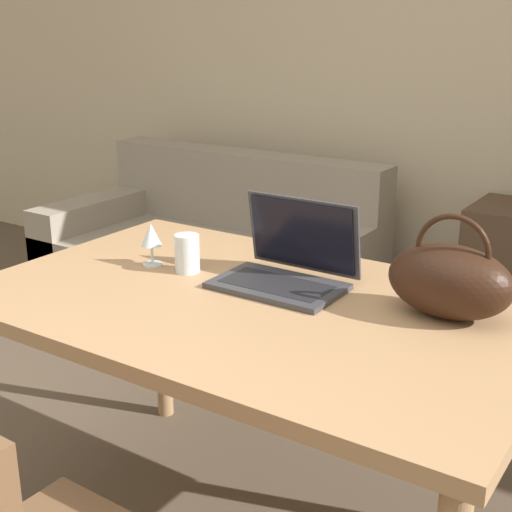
{
  "coord_description": "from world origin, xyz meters",
  "views": [
    {
      "loc": [
        0.99,
        -0.64,
        1.46
      ],
      "look_at": [
        0.02,
        0.81,
        0.88
      ],
      "focal_mm": 50.0,
      "sensor_mm": 36.0,
      "label": 1
    }
  ],
  "objects_px": {
    "wine_glass": "(151,237)",
    "drinking_glass": "(187,253)",
    "couch": "(212,265)",
    "laptop": "(290,261)",
    "handbag": "(450,280)"
  },
  "relations": [
    {
      "from": "wine_glass",
      "to": "drinking_glass",
      "type": "bearing_deg",
      "value": 5.58
    },
    {
      "from": "laptop",
      "to": "drinking_glass",
      "type": "height_order",
      "value": "laptop"
    },
    {
      "from": "couch",
      "to": "wine_glass",
      "type": "relative_size",
      "value": 12.59
    },
    {
      "from": "handbag",
      "to": "laptop",
      "type": "bearing_deg",
      "value": -179.05
    },
    {
      "from": "drinking_glass",
      "to": "wine_glass",
      "type": "distance_m",
      "value": 0.13
    },
    {
      "from": "couch",
      "to": "drinking_glass",
      "type": "bearing_deg",
      "value": -55.39
    },
    {
      "from": "drinking_glass",
      "to": "couch",
      "type": "bearing_deg",
      "value": 124.61
    },
    {
      "from": "wine_glass",
      "to": "handbag",
      "type": "relative_size",
      "value": 0.41
    },
    {
      "from": "laptop",
      "to": "drinking_glass",
      "type": "distance_m",
      "value": 0.31
    },
    {
      "from": "laptop",
      "to": "drinking_glass",
      "type": "bearing_deg",
      "value": -163.76
    },
    {
      "from": "couch",
      "to": "drinking_glass",
      "type": "relative_size",
      "value": 14.51
    },
    {
      "from": "laptop",
      "to": "handbag",
      "type": "xyz_separation_m",
      "value": [
        0.45,
        0.01,
        0.03
      ]
    },
    {
      "from": "drinking_glass",
      "to": "handbag",
      "type": "relative_size",
      "value": 0.36
    },
    {
      "from": "couch",
      "to": "laptop",
      "type": "xyz_separation_m",
      "value": [
        1.13,
        -1.12,
        0.55
      ]
    },
    {
      "from": "wine_glass",
      "to": "handbag",
      "type": "distance_m",
      "value": 0.88
    }
  ]
}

